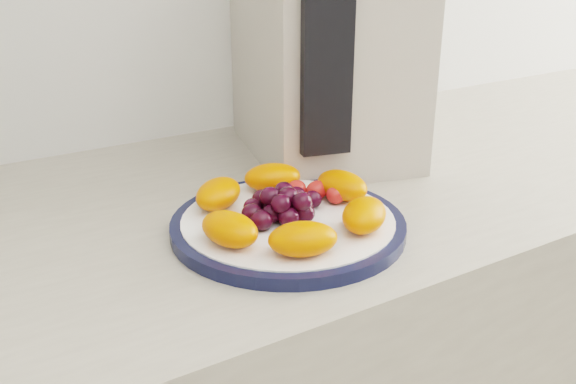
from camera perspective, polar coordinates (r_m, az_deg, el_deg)
plate_rim at (r=0.75m, az=0.00°, el=-3.00°), size 0.27×0.27×0.01m
plate_face at (r=0.75m, az=0.00°, el=-2.93°), size 0.25×0.25×0.02m
appliance_body at (r=0.98m, az=3.25°, el=14.30°), size 0.29×0.35×0.38m
appliance_panel at (r=0.82m, az=3.48°, el=13.00°), size 0.07×0.04×0.28m
fruit_plate at (r=0.74m, az=0.09°, el=-1.04°), size 0.24×0.24×0.04m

